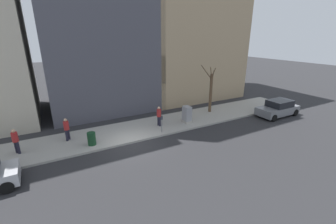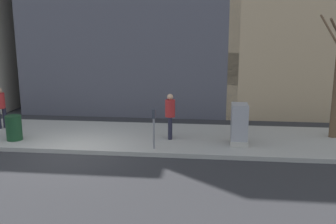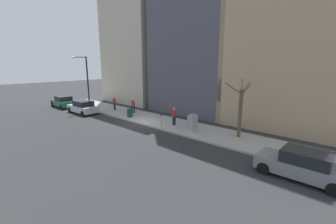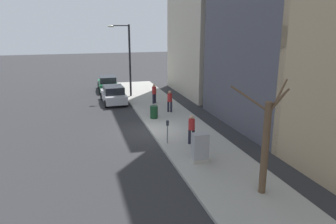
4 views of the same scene
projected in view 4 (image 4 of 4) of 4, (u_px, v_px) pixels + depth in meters
name	position (u px, v px, depth m)	size (l,w,h in m)	color
ground_plane	(150.00, 132.00, 20.96)	(120.00, 120.00, 0.00)	#2B2B2D
sidewalk	(179.00, 128.00, 21.47)	(4.00, 36.00, 0.15)	#9E9B93
parked_car_silver	(113.00, 95.00, 28.48)	(2.03, 4.25, 1.52)	#B7B7BC
parked_car_green	(108.00, 84.00, 33.73)	(2.01, 4.24, 1.52)	#196038
parking_meter	(167.00, 129.00, 18.36)	(0.14, 0.10, 1.35)	slate
utility_box	(200.00, 148.00, 15.96)	(0.83, 0.61, 1.43)	#A8A399
streetlamp	(127.00, 54.00, 29.73)	(1.97, 0.32, 6.50)	black
bare_tree	(266.00, 143.00, 12.65)	(2.32, 1.45, 4.49)	brown
trash_bin	(154.00, 112.00, 23.39)	(0.56, 0.56, 0.90)	#14381E
pedestrian_near_meter	(192.00, 128.00, 18.29)	(0.40, 0.36, 1.66)	#1E1E2D
pedestrian_midblock	(170.00, 100.00, 24.95)	(0.36, 0.36, 1.66)	#1E1E2D
pedestrian_far_corner	(154.00, 93.00, 27.63)	(0.36, 0.36, 1.66)	#1E1E2D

